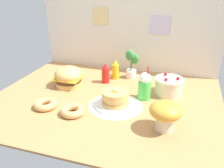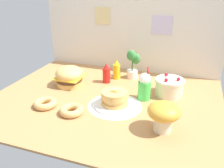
% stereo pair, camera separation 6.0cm
% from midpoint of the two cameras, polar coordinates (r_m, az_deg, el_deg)
% --- Properties ---
extents(ground_plane, '(2.19, 1.75, 0.02)m').
position_cam_midpoint_polar(ground_plane, '(2.32, -0.98, -3.79)').
color(ground_plane, '#B27F4C').
extents(back_wall, '(2.19, 0.04, 0.99)m').
position_cam_midpoint_polar(back_wall, '(2.94, 4.96, 12.64)').
color(back_wall, silver).
rests_on(back_wall, ground_plane).
extents(doily_mat, '(0.50, 0.50, 0.00)m').
position_cam_midpoint_polar(doily_mat, '(2.19, 1.54, -5.25)').
color(doily_mat, white).
rests_on(doily_mat, ground_plane).
extents(burger, '(0.30, 0.30, 0.22)m').
position_cam_midpoint_polar(burger, '(2.61, -9.55, 1.86)').
color(burger, '#DBA859').
rests_on(burger, ground_plane).
extents(pancake_stack, '(0.39, 0.39, 0.17)m').
position_cam_midpoint_polar(pancake_stack, '(2.16, 1.53, -3.75)').
color(pancake_stack, white).
rests_on(pancake_stack, doily_mat).
extents(layer_cake, '(0.28, 0.28, 0.21)m').
position_cam_midpoint_polar(layer_cake, '(2.43, 14.32, -0.67)').
color(layer_cake, beige).
rests_on(layer_cake, ground_plane).
extents(ketchup_bottle, '(0.09, 0.09, 0.23)m').
position_cam_midpoint_polar(ketchup_bottle, '(2.64, -0.68, 2.52)').
color(ketchup_bottle, red).
rests_on(ketchup_bottle, ground_plane).
extents(mustard_bottle, '(0.09, 0.09, 0.23)m').
position_cam_midpoint_polar(mustard_bottle, '(2.75, 1.76, 3.42)').
color(mustard_bottle, yellow).
rests_on(mustard_bottle, ground_plane).
extents(cream_soda_cup, '(0.12, 0.12, 0.34)m').
position_cam_midpoint_polar(cream_soda_cup, '(2.28, 8.59, -0.58)').
color(cream_soda_cup, green).
rests_on(cream_soda_cup, ground_plane).
extents(donut_pink_glaze, '(0.21, 0.21, 0.06)m').
position_cam_midpoint_polar(donut_pink_glaze, '(2.24, -15.07, -4.50)').
color(donut_pink_glaze, tan).
rests_on(donut_pink_glaze, ground_plane).
extents(donut_chocolate, '(0.21, 0.21, 0.06)m').
position_cam_midpoint_polar(donut_chocolate, '(2.08, -8.91, -6.25)').
color(donut_chocolate, tan).
rests_on(donut_chocolate, ground_plane).
extents(potted_plant, '(0.17, 0.14, 0.35)m').
position_cam_midpoint_polar(potted_plant, '(2.74, 5.61, 5.07)').
color(potted_plant, white).
rests_on(potted_plant, ground_plane).
extents(mushroom_stool, '(0.25, 0.25, 0.24)m').
position_cam_midpoint_polar(mushroom_stool, '(1.83, 13.27, -7.04)').
color(mushroom_stool, beige).
rests_on(mushroom_stool, ground_plane).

